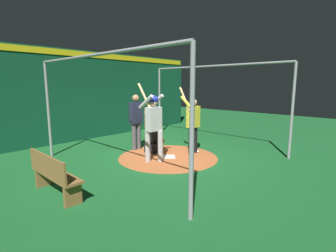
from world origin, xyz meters
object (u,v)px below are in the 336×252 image
catcher (154,141)px  bat_rack (147,119)px  batter (153,121)px  baseball_0 (198,151)px  umpire (136,119)px  visitor (193,122)px  home_plate (168,157)px  bench (53,174)px

catcher → bat_rack: bat_rack is taller
batter → baseball_0: batter is taller
umpire → baseball_0: 2.29m
visitor → bat_rack: (-4.18, 1.85, -0.51)m
home_plate → visitor: 1.34m
visitor → baseball_0: 0.98m
home_plate → bat_rack: bat_rack is taller
catcher → visitor: visitor is taller
umpire → home_plate: bearing=2.4°
visitor → batter: bearing=-98.2°
home_plate → batter: 1.29m
bench → visitor: bearing=89.2°
home_plate → catcher: catcher is taller
umpire → bat_rack: size_ratio=1.56×
home_plate → bat_rack: 4.79m
home_plate → catcher: 0.78m
bat_rack → bench: 7.44m
bat_rack → bench: bat_rack is taller
visitor → bat_rack: size_ratio=1.77×
batter → visitor: bearing=80.0°
home_plate → visitor: size_ratio=0.20×
bench → batter: bearing=93.9°
batter → baseball_0: bearing=77.5°
baseball_0 → catcher: bearing=-138.2°
batter → bench: 2.98m
batter → visitor: size_ratio=1.05×
visitor → bench: size_ratio=1.34×
bat_rack → baseball_0: 4.62m
catcher → bat_rack: 4.17m
bench → baseball_0: bench is taller
batter → baseball_0: 1.99m
umpire → bat_rack: (-2.52, 2.77, -0.55)m
home_plate → bench: bearing=-86.7°
bench → baseball_0: size_ratio=21.00×
umpire → visitor: size_ratio=0.88×
home_plate → catcher: (-0.69, 0.07, 0.36)m
umpire → bat_rack: umpire is taller
catcher → visitor: bearing=39.7°
umpire → bench: umpire is taller
catcher → bat_rack: (-3.22, 2.64, 0.12)m
home_plate → batter: bearing=-89.6°
bench → baseball_0: bearing=88.0°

